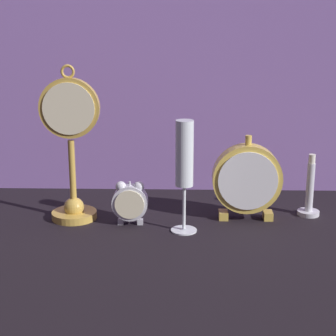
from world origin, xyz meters
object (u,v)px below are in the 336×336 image
mantel_clock_silver (247,179)px  champagne_flute (184,162)px  brass_candlestick (309,195)px  alarm_clock_twin_bell (130,201)px  pocket_watch_on_stand (71,153)px

mantel_clock_silver → champagne_flute: champagne_flute is taller
champagne_flute → brass_candlestick: 0.32m
mantel_clock_silver → brass_candlestick: size_ratio=1.34×
alarm_clock_twin_bell → champagne_flute: (0.12, -0.03, 0.10)m
pocket_watch_on_stand → champagne_flute: pocket_watch_on_stand is taller
brass_candlestick → pocket_watch_on_stand: bearing=-176.0°
pocket_watch_on_stand → mantel_clock_silver: (0.38, 0.00, -0.06)m
alarm_clock_twin_bell → brass_candlestick: 0.40m
alarm_clock_twin_bell → champagne_flute: 0.15m
pocket_watch_on_stand → champagne_flute: bearing=-15.7°
pocket_watch_on_stand → alarm_clock_twin_bell: size_ratio=3.50×
pocket_watch_on_stand → brass_candlestick: bearing=4.0°
alarm_clock_twin_bell → champagne_flute: bearing=-16.8°
pocket_watch_on_stand → alarm_clock_twin_bell: bearing=-14.8°
mantel_clock_silver → champagne_flute: 0.17m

